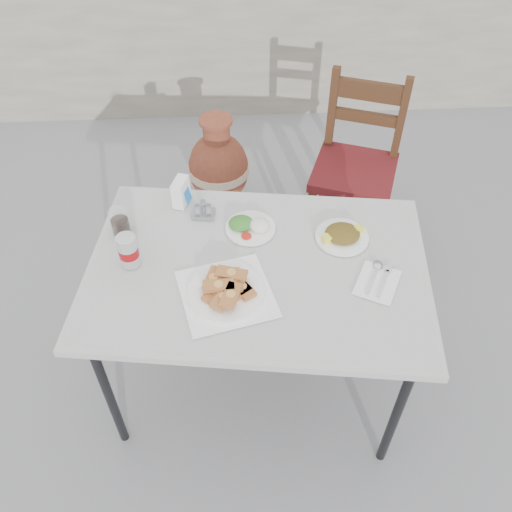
{
  "coord_description": "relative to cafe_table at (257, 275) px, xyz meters",
  "views": [
    {
      "loc": [
        0.06,
        -1.56,
        2.4
      ],
      "look_at": [
        0.15,
        -0.05,
        0.83
      ],
      "focal_mm": 38.0,
      "sensor_mm": 36.0,
      "label": 1
    }
  ],
  "objects": [
    {
      "name": "terracotta_urn",
      "position": [
        -0.17,
        1.33,
        -0.45
      ],
      "size": [
        0.39,
        0.39,
        0.68
      ],
      "color": "brown",
      "rests_on": "ground"
    },
    {
      "name": "chair",
      "position": [
        0.63,
        1.03,
        -0.24
      ],
      "size": [
        0.58,
        0.58,
        1.02
      ],
      "rotation": [
        0.0,
        0.0,
        -0.36
      ],
      "color": "#35200E",
      "rests_on": "ground"
    },
    {
      "name": "back_wall",
      "position": [
        -0.15,
        2.6,
        -0.17
      ],
      "size": [
        6.0,
        0.25,
        1.2
      ],
      "primitive_type": "cube",
      "color": "#A89D8C",
      "rests_on": "ground"
    },
    {
      "name": "pide_plate",
      "position": [
        -0.13,
        -0.14,
        0.09
      ],
      "size": [
        0.41,
        0.41,
        0.07
      ],
      "rotation": [
        0.0,
        0.0,
        0.24
      ],
      "color": "white",
      "rests_on": "cafe_table"
    },
    {
      "name": "napkin_holder",
      "position": [
        -0.31,
        0.4,
        0.12
      ],
      "size": [
        0.09,
        0.11,
        0.12
      ],
      "rotation": [
        0.0,
        0.0,
        -0.32
      ],
      "color": "white",
      "rests_on": "cafe_table"
    },
    {
      "name": "soda_can",
      "position": [
        -0.5,
        0.04,
        0.13
      ],
      "size": [
        0.08,
        0.08,
        0.14
      ],
      "color": "silver",
      "rests_on": "cafe_table"
    },
    {
      "name": "salad_chopped_plate",
      "position": [
        0.36,
        0.14,
        0.08
      ],
      "size": [
        0.22,
        0.22,
        0.05
      ],
      "color": "white",
      "rests_on": "cafe_table"
    },
    {
      "name": "salad_rice_plate",
      "position": [
        -0.02,
        0.21,
        0.08
      ],
      "size": [
        0.21,
        0.21,
        0.05
      ],
      "color": "white",
      "rests_on": "cafe_table"
    },
    {
      "name": "cafe_table",
      "position": [
        0.0,
        0.0,
        0.0
      ],
      "size": [
        1.47,
        1.09,
        0.83
      ],
      "rotation": [
        0.0,
        0.0,
        -0.14
      ],
      "color": "black",
      "rests_on": "ground"
    },
    {
      "name": "ground",
      "position": [
        -0.15,
        0.1,
        -0.77
      ],
      "size": [
        80.0,
        80.0,
        0.0
      ],
      "primitive_type": "plane",
      "color": "slate",
      "rests_on": "ground"
    },
    {
      "name": "cutlery_napkin",
      "position": [
        0.46,
        -0.1,
        0.06
      ],
      "size": [
        0.22,
        0.24,
        0.01
      ],
      "rotation": [
        0.0,
        0.0,
        -0.48
      ],
      "color": "white",
      "rests_on": "cafe_table"
    },
    {
      "name": "condiment_caddy",
      "position": [
        -0.22,
        0.32,
        0.08
      ],
      "size": [
        0.11,
        0.09,
        0.07
      ],
      "rotation": [
        0.0,
        0.0,
        -0.17
      ],
      "color": "#ACADB3",
      "rests_on": "cafe_table"
    },
    {
      "name": "cola_glass",
      "position": [
        -0.56,
        0.23,
        0.11
      ],
      "size": [
        0.08,
        0.08,
        0.12
      ],
      "color": "white",
      "rests_on": "cafe_table"
    }
  ]
}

